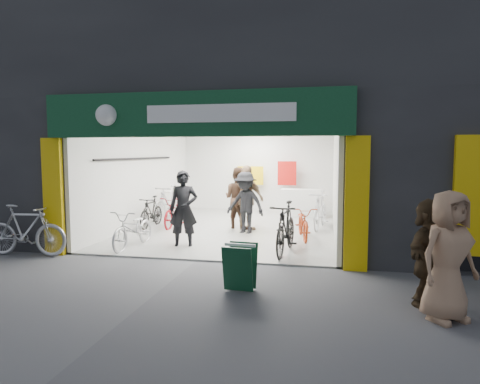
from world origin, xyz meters
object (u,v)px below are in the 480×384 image
(parked_bike, at_px, (26,230))
(sandwich_board, at_px, (240,266))
(bike_left_front, at_px, (134,229))
(bike_right_front, at_px, (286,228))
(pedestrian_near, at_px, (448,256))

(parked_bike, distance_m, sandwich_board, 5.30)
(parked_bike, height_order, sandwich_board, parked_bike)
(bike_left_front, relative_size, bike_right_front, 0.91)
(sandwich_board, bearing_deg, bike_left_front, 145.01)
(pedestrian_near, relative_size, sandwich_board, 2.33)
(pedestrian_near, distance_m, sandwich_board, 3.11)
(pedestrian_near, height_order, sandwich_board, pedestrian_near)
(bike_left_front, relative_size, sandwich_board, 2.34)
(parked_bike, bearing_deg, bike_right_front, -80.65)
(parked_bike, bearing_deg, pedestrian_near, -108.10)
(bike_left_front, bearing_deg, bike_right_front, 6.66)
(bike_right_front, bearing_deg, bike_left_front, -171.98)
(bike_right_front, bearing_deg, parked_bike, -161.17)
(bike_right_front, xyz_separation_m, sandwich_board, (-0.49, -2.72, -0.17))
(bike_right_front, xyz_separation_m, parked_bike, (-5.60, -1.33, -0.02))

